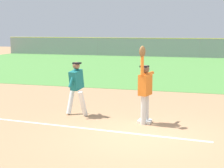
% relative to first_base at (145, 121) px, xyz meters
% --- Properties ---
extents(ground_plane, '(79.96, 79.96, 0.00)m').
position_rel_first_base_xyz_m(ground_plane, '(0.21, -1.31, -0.04)').
color(ground_plane, tan).
extents(outfield_grass, '(41.09, 19.67, 0.01)m').
position_rel_first_base_xyz_m(outfield_grass, '(0.21, 15.29, -0.04)').
color(outfield_grass, '#549342').
rests_on(outfield_grass, ground_plane).
extents(chalk_foul_line, '(11.97, 1.01, 0.01)m').
position_rel_first_base_xyz_m(chalk_foul_line, '(-4.00, -0.90, -0.04)').
color(chalk_foul_line, white).
rests_on(chalk_foul_line, ground_plane).
extents(first_base, '(0.39, 0.39, 0.08)m').
position_rel_first_base_xyz_m(first_base, '(0.00, 0.00, 0.00)').
color(first_base, white).
rests_on(first_base, ground_plane).
extents(fielder, '(0.35, 0.89, 2.28)m').
position_rel_first_base_xyz_m(fielder, '(0.01, -0.12, 1.08)').
color(fielder, silver).
rests_on(fielder, ground_plane).
extents(runner, '(0.75, 0.84, 1.72)m').
position_rel_first_base_xyz_m(runner, '(-2.27, 0.27, 0.96)').
color(runner, white).
rests_on(runner, ground_plane).
extents(baseball, '(0.07, 0.07, 0.07)m').
position_rel_first_base_xyz_m(baseball, '(-0.10, 0.08, 1.61)').
color(baseball, white).
extents(outfield_fence, '(41.17, 0.08, 1.86)m').
position_rel_first_base_xyz_m(outfield_fence, '(0.21, 25.13, 0.89)').
color(outfield_fence, '#93999E').
rests_on(outfield_fence, ground_plane).
extents(parked_car_red, '(4.56, 2.45, 1.25)m').
position_rel_first_base_xyz_m(parked_car_red, '(-7.48, 28.67, 0.63)').
color(parked_car_red, '#B21E1E').
rests_on(parked_car_red, ground_plane).
extents(parked_car_tan, '(4.46, 2.24, 1.25)m').
position_rel_first_base_xyz_m(parked_car_tan, '(-2.79, 28.87, 0.63)').
color(parked_car_tan, tan).
rests_on(parked_car_tan, ground_plane).
extents(parked_car_white, '(4.46, 2.22, 1.25)m').
position_rel_first_base_xyz_m(parked_car_white, '(2.13, 29.08, 0.63)').
color(parked_car_white, white).
rests_on(parked_car_white, ground_plane).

